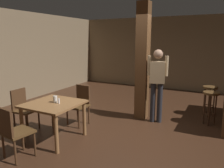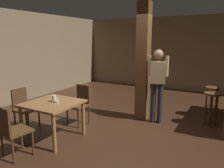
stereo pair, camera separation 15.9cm
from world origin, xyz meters
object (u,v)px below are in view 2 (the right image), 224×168
at_px(salt_shaker, 58,101).
at_px(bar_stool_near, 212,101).
at_px(standing_person, 157,81).
at_px(bar_stool_mid, 212,95).
at_px(chair_south, 12,129).
at_px(dining_table, 53,108).
at_px(napkin_cup, 54,99).
at_px(chair_north, 80,102).
at_px(chair_west, 24,107).

height_order(salt_shaker, bar_stool_near, salt_shaker).
xyz_separation_m(standing_person, bar_stool_mid, (1.09, 1.03, -0.42)).
xyz_separation_m(chair_south, standing_person, (1.57, 2.70, 0.50)).
bearing_deg(salt_shaker, standing_person, 52.17).
bearing_deg(bar_stool_mid, salt_shaker, -131.26).
relative_size(chair_south, bar_stool_near, 1.15).
bearing_deg(standing_person, bar_stool_mid, 43.53).
bearing_deg(dining_table, bar_stool_near, 39.81).
distance_m(napkin_cup, bar_stool_near, 3.44).
xyz_separation_m(chair_south, bar_stool_near, (2.71, 3.11, 0.07)).
height_order(dining_table, chair_south, chair_south).
distance_m(dining_table, standing_person, 2.39).
xyz_separation_m(dining_table, chair_north, (-0.02, 0.90, -0.12)).
xyz_separation_m(dining_table, standing_person, (1.52, 1.81, 0.38)).
relative_size(napkin_cup, bar_stool_mid, 0.17).
distance_m(salt_shaker, bar_stool_near, 3.37).
distance_m(chair_north, salt_shaker, 0.93).
bearing_deg(napkin_cup, dining_table, -115.46).
relative_size(chair_north, salt_shaker, 9.22).
height_order(chair_west, bar_stool_mid, chair_west).
bearing_deg(chair_north, chair_south, -90.86).
height_order(napkin_cup, bar_stool_mid, napkin_cup).
bearing_deg(napkin_cup, chair_north, 92.72).
xyz_separation_m(chair_north, chair_south, (-0.03, -1.78, 0.00)).
height_order(chair_north, chair_west, same).
bearing_deg(standing_person, salt_shaker, -127.83).
bearing_deg(chair_west, chair_north, 44.79).
bearing_deg(bar_stool_mid, dining_table, -132.46).
bearing_deg(chair_south, napkin_cup, 85.81).
xyz_separation_m(standing_person, bar_stool_near, (1.15, 0.41, -0.42)).
distance_m(salt_shaker, standing_person, 2.28).
xyz_separation_m(salt_shaker, bar_stool_mid, (2.48, 2.83, -0.21)).
bearing_deg(bar_stool_near, salt_shaker, -139.09).
relative_size(dining_table, salt_shaker, 10.15).
height_order(salt_shaker, bar_stool_mid, salt_shaker).
bearing_deg(standing_person, dining_table, -129.91).
distance_m(napkin_cup, salt_shaker, 0.11).
xyz_separation_m(napkin_cup, bar_stool_mid, (2.59, 2.81, -0.23)).
height_order(chair_south, napkin_cup, chair_south).
xyz_separation_m(chair_west, napkin_cup, (0.91, 0.00, 0.30)).
height_order(chair_north, napkin_cup, chair_north).
height_order(chair_north, bar_stool_mid, chair_north).
bearing_deg(standing_person, chair_north, -149.24).
bearing_deg(bar_stool_mid, chair_south, -125.40).
xyz_separation_m(chair_west, bar_stool_mid, (3.50, 2.81, 0.07)).
bearing_deg(bar_stool_mid, chair_north, -143.42).
bearing_deg(napkin_cup, salt_shaker, -10.35).
bearing_deg(chair_west, salt_shaker, -0.87).
relative_size(dining_table, standing_person, 0.57).
distance_m(chair_south, chair_west, 1.25).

